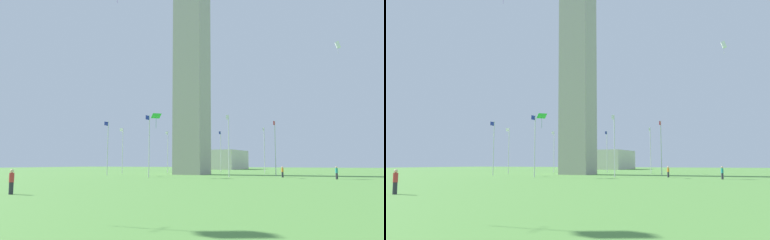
% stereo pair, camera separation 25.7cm
% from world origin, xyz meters
% --- Properties ---
extents(ground_plane, '(260.00, 260.00, 0.00)m').
position_xyz_m(ground_plane, '(0.00, 0.00, 0.00)').
color(ground_plane, '#548C3D').
extents(obelisk_monument, '(5.49, 5.49, 49.87)m').
position_xyz_m(obelisk_monument, '(0.00, 0.00, 24.93)').
color(obelisk_monument, '#A8A399').
rests_on(obelisk_monument, ground).
extents(flagpole_n, '(1.12, 0.14, 9.31)m').
position_xyz_m(flagpole_n, '(15.61, 0.00, 5.06)').
color(flagpole_n, silver).
rests_on(flagpole_n, ground).
extents(flagpole_ne, '(1.12, 0.14, 9.31)m').
position_xyz_m(flagpole_ne, '(11.05, 11.00, 5.06)').
color(flagpole_ne, silver).
rests_on(flagpole_ne, ground).
extents(flagpole_e, '(1.12, 0.14, 9.31)m').
position_xyz_m(flagpole_e, '(0.05, 15.56, 5.06)').
color(flagpole_e, silver).
rests_on(flagpole_e, ground).
extents(flagpole_se, '(1.12, 0.14, 9.31)m').
position_xyz_m(flagpole_se, '(-10.95, 11.00, 5.06)').
color(flagpole_se, silver).
rests_on(flagpole_se, ground).
extents(flagpole_s, '(1.12, 0.14, 9.31)m').
position_xyz_m(flagpole_s, '(-15.50, 0.00, 5.06)').
color(flagpole_s, silver).
rests_on(flagpole_s, ground).
extents(flagpole_sw, '(1.12, 0.14, 9.31)m').
position_xyz_m(flagpole_sw, '(-10.95, -11.00, 5.06)').
color(flagpole_sw, silver).
rests_on(flagpole_sw, ground).
extents(flagpole_w, '(1.12, 0.14, 9.31)m').
position_xyz_m(flagpole_w, '(0.05, -15.56, 5.06)').
color(flagpole_w, silver).
rests_on(flagpole_w, ground).
extents(flagpole_nw, '(1.12, 0.14, 9.31)m').
position_xyz_m(flagpole_nw, '(11.05, -11.00, 5.06)').
color(flagpole_nw, silver).
rests_on(flagpole_nw, ground).
extents(person_teal_shirt, '(0.32, 0.32, 1.68)m').
position_xyz_m(person_teal_shirt, '(11.56, 25.92, 0.83)').
color(person_teal_shirt, '#2D2D38').
rests_on(person_teal_shirt, ground).
extents(person_red_shirt, '(0.32, 0.32, 1.67)m').
position_xyz_m(person_red_shirt, '(46.24, 7.70, 0.83)').
color(person_red_shirt, '#2D2D38').
rests_on(person_red_shirt, ground).
extents(person_orange_shirt, '(0.32, 0.32, 1.63)m').
position_xyz_m(person_orange_shirt, '(7.69, 18.17, 0.81)').
color(person_orange_shirt, '#2D2D38').
rests_on(person_orange_shirt, ground).
extents(kite_white_box, '(0.65, 0.90, 2.08)m').
position_xyz_m(kite_white_box, '(2.68, 26.30, 20.52)').
color(kite_white_box, white).
extents(kite_green_diamond, '(1.78, 1.78, 2.17)m').
position_xyz_m(kite_green_diamond, '(15.86, 1.34, 9.02)').
color(kite_green_diamond, green).
extents(distant_building, '(19.47, 15.50, 6.53)m').
position_xyz_m(distant_building, '(-61.10, -17.24, 3.26)').
color(distant_building, beige).
rests_on(distant_building, ground).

